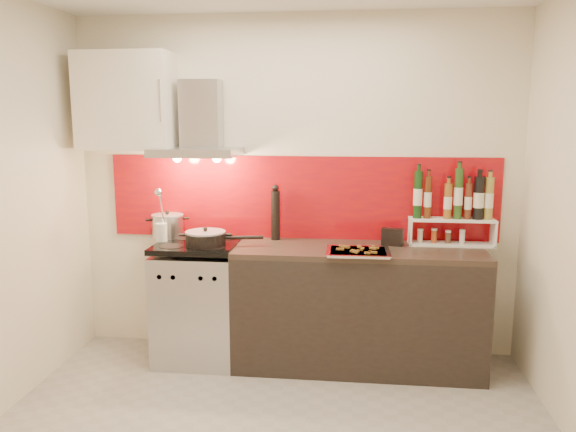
# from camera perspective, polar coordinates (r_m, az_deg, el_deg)

# --- Properties ---
(back_wall) EXTENTS (3.40, 0.02, 2.60)m
(back_wall) POSITION_cam_1_polar(r_m,az_deg,el_deg) (4.35, 0.68, 2.96)
(back_wall) COLOR silver
(back_wall) RESTS_ON ground
(backsplash) EXTENTS (3.00, 0.02, 0.64)m
(backsplash) POSITION_cam_1_polar(r_m,az_deg,el_deg) (4.34, 1.32, 1.88)
(backsplash) COLOR maroon
(backsplash) RESTS_ON back_wall
(range_stove) EXTENTS (0.60, 0.60, 0.91)m
(range_stove) POSITION_cam_1_polar(r_m,az_deg,el_deg) (4.38, -9.03, -8.67)
(range_stove) COLOR #B7B7BA
(range_stove) RESTS_ON ground
(counter) EXTENTS (1.80, 0.60, 0.90)m
(counter) POSITION_cam_1_polar(r_m,az_deg,el_deg) (4.23, 7.08, -9.17)
(counter) COLOR black
(counter) RESTS_ON ground
(range_hood) EXTENTS (0.62, 0.50, 0.61)m
(range_hood) POSITION_cam_1_polar(r_m,az_deg,el_deg) (4.29, -8.99, 8.68)
(range_hood) COLOR #B7B7BA
(range_hood) RESTS_ON back_wall
(upper_cabinet) EXTENTS (0.70, 0.35, 0.72)m
(upper_cabinet) POSITION_cam_1_polar(r_m,az_deg,el_deg) (4.46, -16.07, 11.12)
(upper_cabinet) COLOR white
(upper_cabinet) RESTS_ON back_wall
(stock_pot) EXTENTS (0.25, 0.25, 0.21)m
(stock_pot) POSITION_cam_1_polar(r_m,az_deg,el_deg) (4.47, -12.12, -0.97)
(stock_pot) COLOR #B7B7BA
(stock_pot) RESTS_ON range_stove
(saute_pan) EXTENTS (0.57, 0.30, 0.14)m
(saute_pan) POSITION_cam_1_polar(r_m,az_deg,el_deg) (4.14, -8.28, -2.24)
(saute_pan) COLOR black
(saute_pan) RESTS_ON range_stove
(utensil_jar) EXTENTS (0.09, 0.13, 0.42)m
(utensil_jar) POSITION_cam_1_polar(r_m,az_deg,el_deg) (4.32, -12.78, -1.03)
(utensil_jar) COLOR silver
(utensil_jar) RESTS_ON range_stove
(pepper_mill) EXTENTS (0.07, 0.07, 0.43)m
(pepper_mill) POSITION_cam_1_polar(r_m,az_deg,el_deg) (4.30, -1.28, 0.29)
(pepper_mill) COLOR black
(pepper_mill) RESTS_ON counter
(step_shelf) EXTENTS (0.62, 0.17, 0.57)m
(step_shelf) POSITION_cam_1_polar(r_m,az_deg,el_deg) (4.28, 16.53, 0.58)
(step_shelf) COLOR white
(step_shelf) RESTS_ON counter
(caddy_box) EXTENTS (0.17, 0.10, 0.13)m
(caddy_box) POSITION_cam_1_polar(r_m,az_deg,el_deg) (4.21, 10.57, -2.15)
(caddy_box) COLOR black
(caddy_box) RESTS_ON counter
(baking_tray) EXTENTS (0.44, 0.34, 0.03)m
(baking_tray) POSITION_cam_1_polar(r_m,az_deg,el_deg) (3.92, 7.13, -3.60)
(baking_tray) COLOR silver
(baking_tray) RESTS_ON counter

